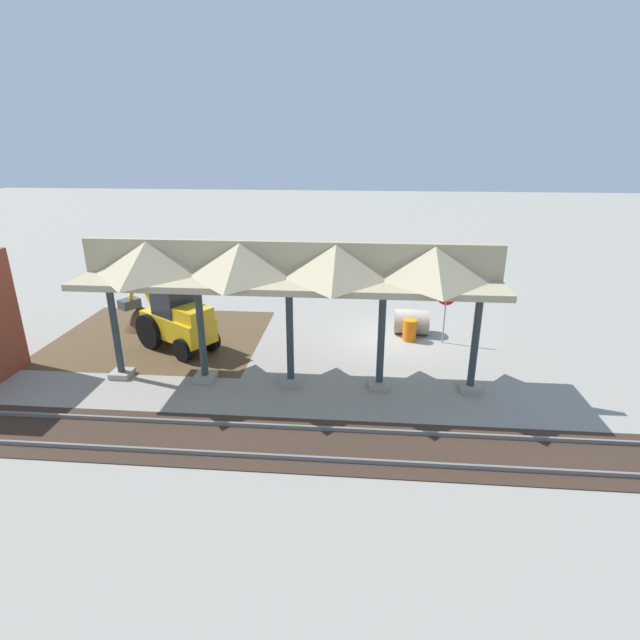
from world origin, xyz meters
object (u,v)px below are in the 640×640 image
stop_sign (446,303)px  traffic_barrel (410,330)px  concrete_pipe (412,322)px  backhoe (175,318)px

stop_sign → traffic_barrel: stop_sign is taller
concrete_pipe → backhoe: bearing=13.8°
stop_sign → backhoe: bearing=7.6°
concrete_pipe → traffic_barrel: (0.15, 0.78, -0.08)m
stop_sign → concrete_pipe: (1.19, -0.91, -1.19)m
traffic_barrel → concrete_pipe: bearing=-100.9°
stop_sign → traffic_barrel: size_ratio=2.64×
concrete_pipe → stop_sign: bearing=142.5°
stop_sign → traffic_barrel: bearing=-5.7°
stop_sign → concrete_pipe: stop_sign is taller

